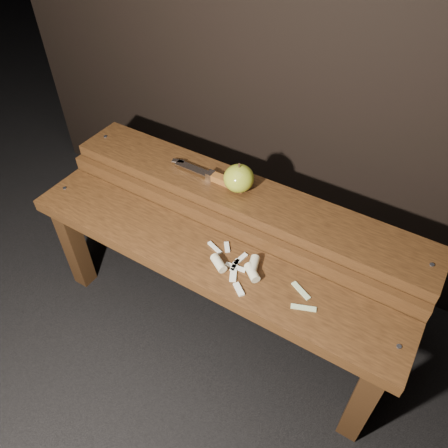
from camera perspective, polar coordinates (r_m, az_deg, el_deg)
The scene contains 6 objects.
ground at distance 1.62m, azimuth -1.14°, elevation -12.71°, with size 60.00×60.00×0.00m, color black.
bench_front_tier at distance 1.30m, azimuth -2.82°, elevation -6.22°, with size 1.20×0.20×0.42m.
bench_rear_tier at distance 1.39m, azimuth 2.29°, elevation 1.55°, with size 1.20×0.21×0.50m.
apple at distance 1.31m, azimuth 1.94°, elevation 5.99°, with size 0.09×0.09×0.10m.
knife at distance 1.36m, azimuth -0.71°, elevation 5.96°, with size 0.27×0.04×0.02m.
apple_scraps at distance 1.21m, azimuth 2.44°, elevation -5.77°, with size 0.37×0.15×0.03m.
Camera 1 is at (0.49, -0.73, 1.36)m, focal length 35.00 mm.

